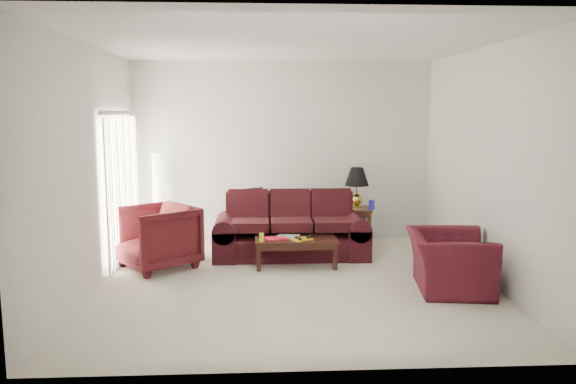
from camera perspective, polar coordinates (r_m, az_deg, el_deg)
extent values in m
plane|color=silver|center=(7.31, 0.36, -9.14)|extent=(5.00, 5.00, 0.00)
cube|color=silver|center=(8.57, -16.54, 0.50)|extent=(0.10, 2.00, 2.16)
cube|color=black|center=(9.19, -3.73, -0.90)|extent=(0.46, 0.38, 0.43)
cube|color=silver|center=(9.22, 5.90, -1.32)|extent=(0.15, 0.06, 0.15)
cylinder|color=#1C18A0|center=(9.27, 8.49, -1.30)|extent=(0.13, 0.13, 0.15)
cube|color=silver|center=(9.51, 5.58, -0.99)|extent=(0.20, 0.21, 0.05)
imported|color=#400E12|center=(8.05, -13.20, -4.48)|extent=(1.35, 1.34, 0.88)
imported|color=#3E0E17|center=(7.19, 16.04, -6.83)|extent=(1.09, 1.20, 0.71)
cube|color=red|center=(7.90, -1.29, -4.72)|extent=(0.34, 0.28, 0.02)
cube|color=silver|center=(8.04, 0.03, -4.49)|extent=(0.35, 0.30, 0.02)
cube|color=#BB8216|center=(7.85, 1.40, -4.81)|extent=(0.33, 0.31, 0.02)
cube|color=black|center=(7.82, 1.04, -4.72)|extent=(0.10, 0.16, 0.02)
cube|color=black|center=(7.93, 2.14, -4.53)|extent=(0.08, 0.18, 0.02)
cylinder|color=yellow|center=(7.73, -2.70, -4.63)|extent=(0.09, 0.09, 0.12)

